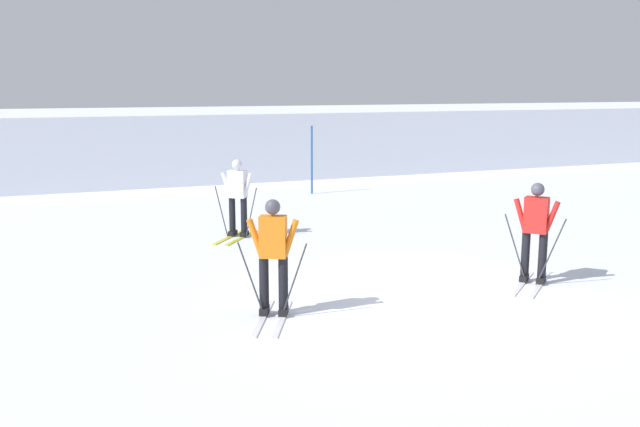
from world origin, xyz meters
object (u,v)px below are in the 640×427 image
object	(u,v)px
skier_red	(536,227)
trail_marker_pole	(312,160)
skier_orange	(273,254)
skier_white	(237,196)

from	to	relation	value
skier_red	trail_marker_pole	size ratio (longest dim) A/B	0.82
skier_red	skier_orange	size ratio (longest dim) A/B	1.00
skier_white	trail_marker_pole	bearing A→B (deg)	53.82
skier_white	trail_marker_pole	size ratio (longest dim) A/B	0.82
skier_red	skier_white	bearing A→B (deg)	124.19
skier_white	skier_orange	distance (m)	5.45
skier_white	skier_red	xyz separation A→B (m)	(3.67, -5.39, 0.04)
skier_orange	trail_marker_pole	size ratio (longest dim) A/B	0.82
skier_white	trail_marker_pole	xyz separation A→B (m)	(3.75, 5.13, 0.13)
skier_orange	skier_white	bearing A→B (deg)	80.07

